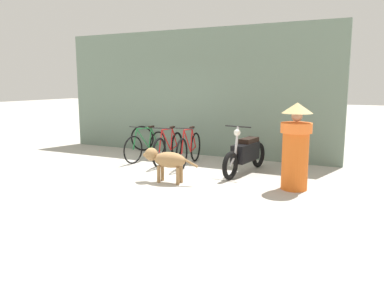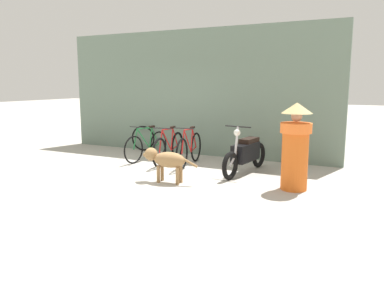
{
  "view_description": "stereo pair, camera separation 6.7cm",
  "coord_description": "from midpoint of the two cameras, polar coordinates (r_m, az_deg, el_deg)",
  "views": [
    {
      "loc": [
        4.44,
        -6.2,
        1.93
      ],
      "look_at": [
        1.05,
        0.82,
        0.65
      ],
      "focal_mm": 35.0,
      "sensor_mm": 36.0,
      "label": 1
    },
    {
      "loc": [
        4.5,
        -6.17,
        1.93
      ],
      "look_at": [
        1.05,
        0.82,
        0.65
      ],
      "focal_mm": 35.0,
      "sensor_mm": 36.0,
      "label": 2
    }
  ],
  "objects": [
    {
      "name": "spare_tire_left",
      "position": [
        10.79,
        -7.78,
        0.86
      ],
      "size": [
        0.72,
        0.13,
        0.72
      ],
      "rotation": [
        0.0,
        0.0,
        0.13
      ],
      "color": "black",
      "rests_on": "ground"
    },
    {
      "name": "motorcycle",
      "position": [
        8.11,
        7.91,
        -1.46
      ],
      "size": [
        0.58,
        1.93,
        1.06
      ],
      "rotation": [
        0.0,
        0.0,
        -1.71
      ],
      "color": "black",
      "rests_on": "ground"
    },
    {
      "name": "bicycle_2",
      "position": [
        8.78,
        -0.68,
        -0.82
      ],
      "size": [
        0.46,
        1.71,
        0.93
      ],
      "rotation": [
        0.0,
        0.0,
        -1.44
      ],
      "color": "black",
      "rests_on": "ground"
    },
    {
      "name": "ground_plane",
      "position": [
        7.87,
        -9.8,
        -5.01
      ],
      "size": [
        60.0,
        60.0,
        0.0
      ],
      "primitive_type": "plane",
      "color": "#ADA89E"
    },
    {
      "name": "bicycle_0",
      "position": [
        9.45,
        -7.21,
        -0.27
      ],
      "size": [
        0.46,
        1.65,
        0.88
      ],
      "rotation": [
        0.0,
        0.0,
        -1.68
      ],
      "color": "black",
      "rests_on": "ground"
    },
    {
      "name": "person_in_robes",
      "position": [
        6.98,
        15.25,
        -0.09
      ],
      "size": [
        0.78,
        0.78,
        1.58
      ],
      "rotation": [
        0.0,
        0.0,
        3.76
      ],
      "color": "orange",
      "rests_on": "ground"
    },
    {
      "name": "shop_wall_back",
      "position": [
        10.18,
        -0.25,
        7.81
      ],
      "size": [
        7.81,
        0.2,
        3.33
      ],
      "color": "slate",
      "rests_on": "ground"
    },
    {
      "name": "stray_dog",
      "position": [
        7.3,
        -4.29,
        -2.39
      ],
      "size": [
        1.17,
        0.36,
        0.67
      ],
      "rotation": [
        0.0,
        0.0,
        3.23
      ],
      "color": "#997247",
      "rests_on": "ground"
    },
    {
      "name": "bicycle_1",
      "position": [
        9.06,
        -3.8,
        -0.62
      ],
      "size": [
        0.46,
        1.75,
        0.91
      ],
      "rotation": [
        0.0,
        0.0,
        -1.48
      ],
      "color": "black",
      "rests_on": "ground"
    }
  ]
}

